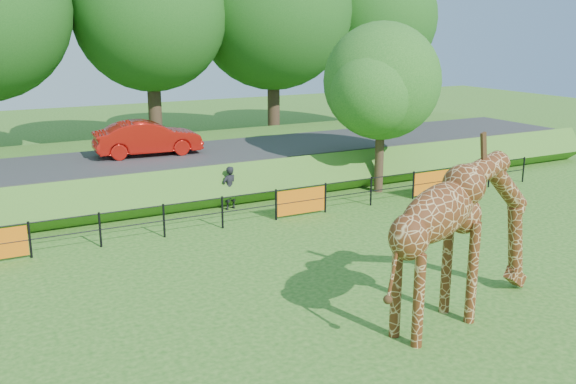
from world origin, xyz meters
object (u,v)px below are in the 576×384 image
object	(u,v)px
car_red	(148,138)
visitor	(229,188)
tree_east	(383,86)
giraffe	(466,238)

from	to	relation	value
car_red	visitor	xyz separation A→B (m)	(1.70, -4.43, -1.32)
visitor	tree_east	bearing A→B (deg)	160.16
car_red	tree_east	distance (m)	9.73
giraffe	visitor	world-z (taller)	giraffe
giraffe	visitor	size ratio (longest dim) A/B	3.29
car_red	visitor	bearing A→B (deg)	-155.13
giraffe	tree_east	bearing A→B (deg)	50.98
giraffe	car_red	size ratio (longest dim) A/B	1.23
tree_east	car_red	bearing A→B (deg)	149.36
giraffe	tree_east	xyz separation A→B (m)	(5.24, 10.41, 2.39)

